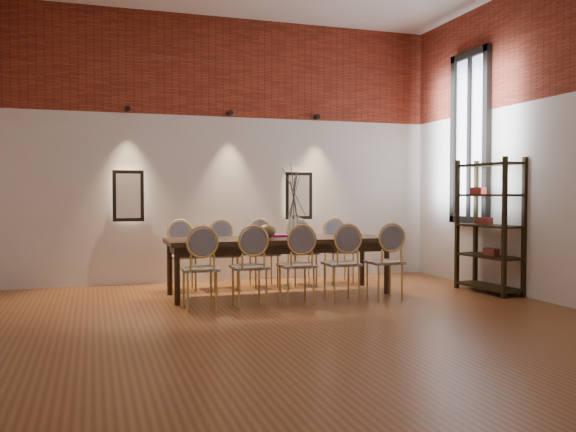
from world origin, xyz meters
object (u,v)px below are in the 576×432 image
object	(u,v)px
chair_far_a	(182,256)
chair_far_b	(224,255)
vase	(294,226)
book	(281,236)
chair_near_c	(297,265)
shelving_rack	(489,226)
chair_near_b	(249,267)
chair_near_a	(200,269)
chair_near_d	(342,264)
chair_near_e	(385,262)
chair_far_c	(264,254)
chair_far_e	(339,251)
dining_table	(279,266)
bowl	(267,231)
chair_far_d	(302,253)

from	to	relation	value
chair_far_a	chair_far_b	distance (m)	0.58
vase	book	size ratio (longest dim) A/B	1.15
chair_near_c	shelving_rack	size ratio (longest dim) A/B	0.52
chair_near_b	shelving_rack	world-z (taller)	shelving_rack
chair_near_a	chair_near_d	bearing A→B (deg)	0.00
chair_near_d	vase	size ratio (longest dim) A/B	3.13
chair_far_a	chair_far_b	xyz separation A→B (m)	(0.58, -0.00, 0.00)
chair_near_c	chair_near_e	size ratio (longest dim) A/B	1.00
chair_near_b	shelving_rack	xyz separation A→B (m)	(3.33, 0.04, 0.43)
chair_far_c	shelving_rack	size ratio (longest dim) A/B	0.52
chair_far_e	vase	bearing A→B (deg)	38.00
chair_near_d	shelving_rack	bearing A→B (deg)	1.41
chair_near_c	chair_near_d	xyz separation A→B (m)	(0.58, -0.00, 0.00)
dining_table	chair_near_e	size ratio (longest dim) A/B	3.11
chair_far_a	chair_far_b	size ratio (longest dim) A/B	1.00
chair_near_a	bowl	world-z (taller)	chair_near_a
chair_far_b	chair_far_e	world-z (taller)	same
chair_far_a	shelving_rack	bearing A→B (deg)	159.72
chair_near_b	chair_far_b	xyz separation A→B (m)	(0.01, 1.50, 0.00)
book	dining_table	bearing A→B (deg)	-117.85
dining_table	shelving_rack	xyz separation A→B (m)	(2.74, -0.71, 0.53)
chair_far_b	chair_far_e	distance (m)	1.75
chair_near_e	chair_near_b	bearing A→B (deg)	-180.00
chair_near_c	shelving_rack	bearing A→B (deg)	1.11
chair_near_e	chair_far_a	bearing A→B (deg)	147.32
chair_near_c	chair_far_b	world-z (taller)	same
chair_far_b	bowl	distance (m)	0.97
chair_near_c	bowl	bearing A→B (deg)	104.49
chair_near_b	chair_near_e	distance (m)	1.75
chair_near_a	chair_near_e	bearing A→B (deg)	0.00
chair_far_a	book	size ratio (longest dim) A/B	3.62
shelving_rack	chair_far_e	bearing A→B (deg)	132.92
chair_near_d	shelving_rack	size ratio (longest dim) A/B	0.52
chair_near_d	bowl	bearing A→B (deg)	137.56
chair_near_d	chair_far_c	xyz separation A→B (m)	(-0.58, 1.50, 0.00)
chair_near_a	vase	world-z (taller)	vase
dining_table	shelving_rack	bearing A→B (deg)	-14.23
dining_table	chair_far_a	xyz separation A→B (m)	(-1.16, 0.76, 0.09)
chair_far_d	shelving_rack	xyz separation A→B (m)	(2.15, -1.46, 0.43)
chair_far_d	dining_table	bearing A→B (deg)	52.07
chair_near_a	chair_near_b	xyz separation A→B (m)	(0.58, -0.00, 0.00)
chair_near_e	chair_far_b	world-z (taller)	same
chair_near_e	chair_near_d	bearing A→B (deg)	-180.00
book	chair_near_a	bearing A→B (deg)	-144.18
chair_near_b	chair_near_d	size ratio (longest dim) A/B	1.00
chair_near_e	chair_far_a	distance (m)	2.77
chair_far_c	vase	xyz separation A→B (m)	(0.21, -0.75, 0.43)
chair_near_d	chair_far_b	bearing A→B (deg)	127.93
dining_table	shelving_rack	size ratio (longest dim) A/B	1.62
dining_table	chair_far_c	bearing A→B (deg)	90.00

